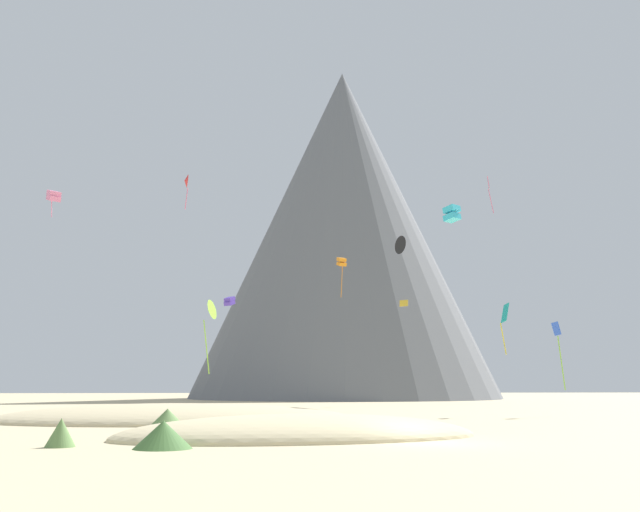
# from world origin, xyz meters

# --- Properties ---
(ground_plane) EXTENTS (400.00, 400.00, 0.00)m
(ground_plane) POSITION_xyz_m (0.00, 0.00, 0.00)
(ground_plane) COLOR #CCBA8E
(dune_foreground_left) EXTENTS (18.16, 11.08, 2.15)m
(dune_foreground_left) POSITION_xyz_m (-5.05, 3.36, 0.00)
(dune_foreground_left) COLOR beige
(dune_foreground_left) RESTS_ON ground_plane
(dune_foreground_right) EXTENTS (25.05, 14.02, 2.37)m
(dune_foreground_right) POSITION_xyz_m (-12.08, 18.47, 0.00)
(dune_foreground_right) COLOR #CCBA8E
(dune_foreground_right) RESTS_ON ground_plane
(bush_mid_center) EXTENTS (1.57, 1.57, 1.09)m
(bush_mid_center) POSITION_xyz_m (-14.63, -0.44, 0.55)
(bush_mid_center) COLOR #668C4C
(bush_mid_center) RESTS_ON ground_plane
(bush_scatter_east) EXTENTS (2.92, 2.92, 1.04)m
(bush_scatter_east) POSITION_xyz_m (-11.98, 12.52, 0.52)
(bush_scatter_east) COLOR #668C4C
(bush_scatter_east) RESTS_ON ground_plane
(bush_ridge_crest) EXTENTS (2.58, 2.58, 1.03)m
(bush_ridge_crest) POSITION_xyz_m (-10.62, -1.60, 0.52)
(bush_ridge_crest) COLOR #477238
(bush_ridge_crest) RESTS_ON ground_plane
(rock_massif) EXTENTS (72.92, 72.92, 64.49)m
(rock_massif) POSITION_xyz_m (11.24, 102.14, 29.54)
(rock_massif) COLOR slate
(rock_massif) RESTS_ON ground_plane
(kite_red_mid) EXTENTS (0.66, 1.46, 3.74)m
(kite_red_mid) POSITION_xyz_m (-14.01, 40.44, 22.85)
(kite_red_mid) COLOR red
(kite_cyan_mid) EXTENTS (1.59, 1.61, 1.40)m
(kite_cyan_mid) POSITION_xyz_m (10.01, 28.27, 17.04)
(kite_cyan_mid) COLOR #33BCDB
(kite_lime_low) EXTENTS (1.25, 1.77, 5.91)m
(kite_lime_low) POSITION_xyz_m (-10.52, 27.49, 8.23)
(kite_lime_low) COLOR #8CD133
(kite_rainbow_mid) EXTENTS (0.64, 0.67, 4.46)m
(kite_rainbow_mid) POSITION_xyz_m (20.11, 46.39, 24.93)
(kite_rainbow_mid) COLOR #E5668C
(kite_pink_mid) EXTENTS (1.69, 1.71, 2.98)m
(kite_pink_mid) POSITION_xyz_m (-27.95, 44.11, 21.88)
(kite_pink_mid) COLOR pink
(kite_orange_mid) EXTENTS (1.26, 1.32, 5.24)m
(kite_orange_mid) POSITION_xyz_m (4.38, 57.92, 17.84)
(kite_orange_mid) COLOR orange
(kite_blue_low) EXTENTS (0.60, 0.67, 5.37)m
(kite_blue_low) POSITION_xyz_m (17.02, 24.13, 5.73)
(kite_blue_low) COLOR blue
(kite_black_mid) EXTENTS (0.99, 1.64, 1.64)m
(kite_black_mid) POSITION_xyz_m (5.73, 29.39, 14.38)
(kite_black_mid) COLOR black
(kite_indigo_low) EXTENTS (1.44, 1.45, 1.20)m
(kite_indigo_low) POSITION_xyz_m (-9.65, 54.34, 12.25)
(kite_indigo_low) COLOR #5138B2
(kite_gold_low) EXTENTS (1.05, 0.75, 0.82)m
(kite_gold_low) POSITION_xyz_m (11.47, 53.97, 12.22)
(kite_gold_low) COLOR gold
(kite_teal_low) EXTENTS (0.73, 1.11, 4.21)m
(kite_teal_low) POSITION_xyz_m (13.38, 25.84, 7.80)
(kite_teal_low) COLOR teal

